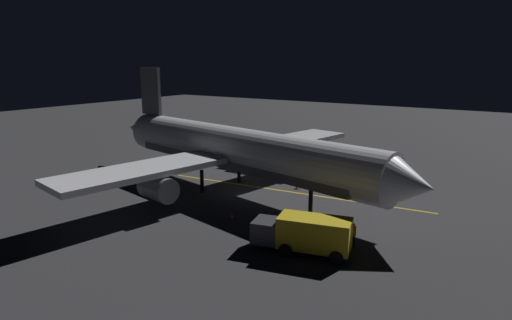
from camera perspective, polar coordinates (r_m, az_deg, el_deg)
ground_plane at (r=41.82m, az=-2.30°, el=-4.47°), size 180.00×180.00×0.20m
apron_guide_stripe at (r=42.12m, az=4.47°, el=-4.23°), size 3.02×26.92×0.01m
airliner at (r=41.19m, az=-2.93°, el=1.29°), size 34.28×38.79×11.78m
baggage_truck at (r=28.90m, az=6.60°, el=-9.79°), size 3.54×6.82×2.52m
catering_truck at (r=51.00m, az=0.11°, el=0.38°), size 2.47×6.38×2.52m
ground_crew_worker at (r=30.42m, az=12.79°, el=-9.70°), size 0.40×0.40×1.74m
traffic_cone_near_left at (r=35.01m, az=-3.24°, el=-7.42°), size 0.50×0.50×0.55m
traffic_cone_near_right at (r=45.45m, az=13.03°, el=-2.91°), size 0.50×0.50×0.55m
traffic_cone_under_wing at (r=32.99m, az=5.65°, el=-8.78°), size 0.50×0.50×0.55m
traffic_cone_far at (r=43.00m, az=5.48°, el=-3.54°), size 0.50×0.50×0.55m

